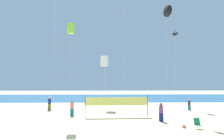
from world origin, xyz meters
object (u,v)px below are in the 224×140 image
object	(u,v)px
folding_beach_chair	(197,123)
kite_black_inflatable	(175,34)
kite_black_delta	(166,11)
beach_handbag	(184,127)
beachgoer_plum_shirt	(161,111)
beachgoer_navy_shirt	(49,103)
volleyball_net	(117,102)
beachgoer_coral_shirt	(72,107)
beachgoer_charcoal_shirt	(189,104)
kite_lime_box	(71,29)
kite_white_box	(105,61)

from	to	relation	value
folding_beach_chair	kite_black_inflatable	distance (m)	18.64
kite_black_delta	beach_handbag	bearing A→B (deg)	-93.86
beachgoer_plum_shirt	beachgoer_navy_shirt	xyz separation A→B (m)	(-13.25, 7.69, 0.00)
volleyball_net	beach_handbag	distance (m)	7.99
kite_black_inflatable	beachgoer_coral_shirt	bearing A→B (deg)	-150.58
beach_handbag	kite_black_delta	bearing A→B (deg)	86.14
beachgoer_plum_shirt	beachgoer_navy_shirt	size ratio (longest dim) A/B	1.00
beachgoer_charcoal_shirt	folding_beach_chair	size ratio (longest dim) A/B	1.75
beachgoer_navy_shirt	folding_beach_chair	world-z (taller)	beachgoer_navy_shirt
kite_lime_box	kite_black_delta	world-z (taller)	kite_black_delta
volleyball_net	kite_black_delta	xyz separation A→B (m)	(6.10, 1.25, 10.84)
beachgoer_plum_shirt	beachgoer_charcoal_shirt	world-z (taller)	beachgoer_plum_shirt
beachgoer_coral_shirt	kite_black_delta	size ratio (longest dim) A/B	0.14
beachgoer_plum_shirt	beachgoer_coral_shirt	bearing A→B (deg)	-124.29
beachgoer_charcoal_shirt	folding_beach_chair	bearing A→B (deg)	-163.93
kite_lime_box	kite_white_box	world-z (taller)	kite_lime_box
beachgoer_plum_shirt	kite_black_inflatable	xyz separation A→B (m)	(5.29, 11.76, 10.38)
beachgoer_charcoal_shirt	kite_lime_box	distance (m)	18.44
beach_handbag	kite_black_inflatable	distance (m)	18.82
beachgoer_navy_shirt	volleyball_net	bearing A→B (deg)	-98.38
beachgoer_charcoal_shirt	folding_beach_chair	distance (m)	10.98
beachgoer_charcoal_shirt	kite_black_delta	distance (m)	12.77
beachgoer_plum_shirt	kite_black_inflatable	world-z (taller)	kite_black_inflatable
beachgoer_plum_shirt	kite_black_delta	xyz separation A→B (m)	(1.75, 3.90, 11.48)
beachgoer_coral_shirt	beachgoer_plum_shirt	bearing A→B (deg)	134.60
beach_handbag	kite_lime_box	xyz separation A→B (m)	(-10.60, 4.02, 9.50)
kite_black_inflatable	kite_white_box	bearing A→B (deg)	-172.91
beachgoer_coral_shirt	kite_lime_box	distance (m)	8.94
beachgoer_coral_shirt	volleyball_net	bearing A→B (deg)	145.85
kite_lime_box	kite_black_inflatable	xyz separation A→B (m)	(14.60, 10.53, 1.74)
beachgoer_coral_shirt	folding_beach_chair	size ratio (longest dim) A/B	2.02
beachgoer_plum_shirt	beach_handbag	bearing A→B (deg)	10.45
beachgoer_charcoal_shirt	beach_handbag	xyz separation A→B (m)	(-4.39, -10.18, -0.71)
volleyball_net	kite_lime_box	xyz separation A→B (m)	(-4.96, -1.43, 8.00)
beachgoer_coral_shirt	kite_black_inflatable	world-z (taller)	kite_black_inflatable
beach_handbag	kite_white_box	world-z (taller)	kite_white_box
kite_white_box	kite_black_inflatable	bearing A→B (deg)	7.09
beachgoer_charcoal_shirt	kite_lime_box	world-z (taller)	kite_lime_box
folding_beach_chair	beach_handbag	xyz separation A→B (m)	(-1.05, 0.28, -0.35)
beachgoer_charcoal_shirt	volleyball_net	size ratio (longest dim) A/B	0.22
beachgoer_coral_shirt	beachgoer_charcoal_shirt	xyz separation A→B (m)	(15.15, 3.95, -0.13)
kite_white_box	kite_lime_box	bearing A→B (deg)	-110.70
beachgoer_coral_shirt	kite_black_delta	bearing A→B (deg)	156.93
folding_beach_chair	volleyball_net	bearing A→B (deg)	97.61
folding_beach_chair	beachgoer_coral_shirt	bearing A→B (deg)	109.29
beachgoer_coral_shirt	beachgoer_navy_shirt	bearing A→B (deg)	-73.82
beachgoer_plum_shirt	kite_lime_box	xyz separation A→B (m)	(-9.31, 1.23, 8.63)
folding_beach_chair	kite_white_box	distance (m)	17.02
beachgoer_navy_shirt	kite_white_box	world-z (taller)	kite_white_box
folding_beach_chair	beachgoer_plum_shirt	bearing A→B (deg)	85.50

